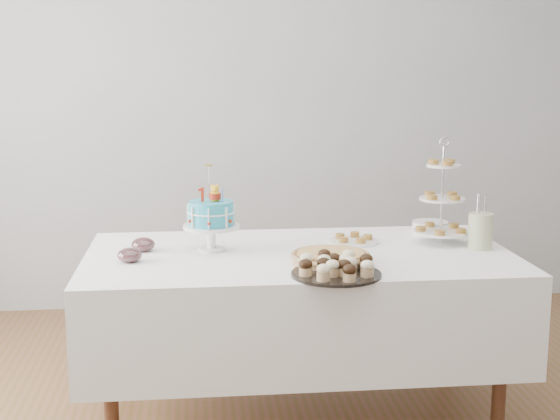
{
  "coord_description": "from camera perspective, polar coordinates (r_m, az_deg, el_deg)",
  "views": [
    {
      "loc": [
        -0.45,
        -3.1,
        1.62
      ],
      "look_at": [
        -0.09,
        0.3,
        0.97
      ],
      "focal_mm": 50.0,
      "sensor_mm": 36.0,
      "label": 1
    }
  ],
  "objects": [
    {
      "name": "birthday_cake",
      "position": [
        3.55,
        -5.04,
        -1.31
      ],
      "size": [
        0.26,
        0.26,
        0.39
      ],
      "rotation": [
        0.0,
        0.0,
        -0.12
      ],
      "color": "white",
      "rests_on": "table"
    },
    {
      "name": "plate_stack",
      "position": [
        3.94,
        10.92,
        -1.33
      ],
      "size": [
        0.18,
        0.18,
        0.07
      ],
      "color": "white",
      "rests_on": "table"
    },
    {
      "name": "cupcake_tray",
      "position": [
        3.15,
        4.14,
        -4.1
      ],
      "size": [
        0.36,
        0.36,
        0.08
      ],
      "color": "black",
      "rests_on": "table"
    },
    {
      "name": "pie",
      "position": [
        3.32,
        3.71,
        -3.5
      ],
      "size": [
        0.34,
        0.34,
        0.05
      ],
      "color": "tan",
      "rests_on": "table"
    },
    {
      "name": "jam_bowl_a",
      "position": [
        3.42,
        -10.94,
        -3.28
      ],
      "size": [
        0.11,
        0.11,
        0.06
      ],
      "color": "silver",
      "rests_on": "table"
    },
    {
      "name": "utensil_pitcher",
      "position": [
        3.7,
        14.46,
        -1.38
      ],
      "size": [
        0.12,
        0.11,
        0.25
      ],
      "rotation": [
        0.0,
        0.0,
        0.23
      ],
      "color": "beige",
      "rests_on": "table"
    },
    {
      "name": "pastry_plate",
      "position": [
        3.73,
        5.39,
        -2.14
      ],
      "size": [
        0.24,
        0.24,
        0.04
      ],
      "color": "white",
      "rests_on": "table"
    },
    {
      "name": "table",
      "position": [
        3.59,
        1.41,
        -6.65
      ],
      "size": [
        1.92,
        1.02,
        0.77
      ],
      "color": "white",
      "rests_on": "floor"
    },
    {
      "name": "tiered_stand",
      "position": [
        3.74,
        11.77,
        0.76
      ],
      "size": [
        0.26,
        0.26,
        0.51
      ],
      "color": "silver",
      "rests_on": "table"
    },
    {
      "name": "jam_bowl_b",
      "position": [
        3.6,
        -9.98,
        -2.52
      ],
      "size": [
        0.11,
        0.11,
        0.06
      ],
      "color": "silver",
      "rests_on": "table"
    },
    {
      "name": "walls",
      "position": [
        3.14,
        2.19,
        5.88
      ],
      "size": [
        5.04,
        4.04,
        2.7
      ],
      "color": "#989B9D",
      "rests_on": "floor"
    }
  ]
}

